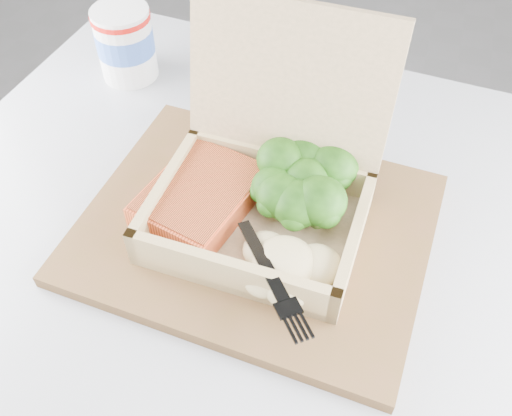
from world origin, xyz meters
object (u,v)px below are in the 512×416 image
(cafe_table, at_px, (237,342))
(serving_tray, at_px, (256,228))
(paper_cup, at_px, (125,41))
(takeout_container, at_px, (268,176))

(cafe_table, distance_m, serving_tray, 0.19)
(cafe_table, height_order, serving_tray, serving_tray)
(serving_tray, bearing_deg, paper_cup, 138.84)
(cafe_table, height_order, takeout_container, takeout_container)
(cafe_table, relative_size, takeout_container, 3.85)
(takeout_container, relative_size, paper_cup, 2.22)
(takeout_container, bearing_deg, cafe_table, -105.92)
(paper_cup, bearing_deg, cafe_table, -47.27)
(serving_tray, relative_size, takeout_container, 1.64)
(takeout_container, distance_m, paper_cup, 0.31)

